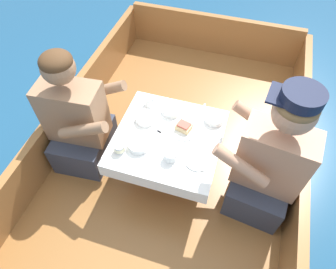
% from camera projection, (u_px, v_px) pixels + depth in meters
% --- Properties ---
extents(ground_plane, '(60.00, 60.00, 0.00)m').
position_uv_depth(ground_plane, '(173.00, 176.00, 2.57)').
color(ground_plane, navy).
extents(boat_deck, '(1.81, 2.89, 0.31)m').
position_uv_depth(boat_deck, '(173.00, 167.00, 2.45)').
color(boat_deck, brown).
rests_on(boat_deck, ground_plane).
extents(gunwale_port, '(0.06, 2.89, 0.35)m').
position_uv_depth(gunwale_port, '(68.00, 116.00, 2.36)').
color(gunwale_port, '#936033').
rests_on(gunwale_port, boat_deck).
extents(gunwale_starboard, '(0.06, 2.89, 0.35)m').
position_uv_depth(gunwale_starboard, '(297.00, 173.00, 2.03)').
color(gunwale_starboard, '#936033').
rests_on(gunwale_starboard, boat_deck).
extents(bow_coaming, '(1.69, 0.06, 0.40)m').
position_uv_depth(bow_coaming, '(214.00, 34.00, 3.02)').
color(bow_coaming, '#936033').
rests_on(bow_coaming, boat_deck).
extents(cockpit_table, '(0.67, 0.67, 0.42)m').
position_uv_depth(cockpit_table, '(168.00, 141.00, 1.95)').
color(cockpit_table, '#B2B2B7').
rests_on(cockpit_table, boat_deck).
extents(person_port, '(0.55, 0.48, 0.94)m').
position_uv_depth(person_port, '(78.00, 122.00, 2.05)').
color(person_port, '#333847').
rests_on(person_port, boat_deck).
extents(person_starboard, '(0.56, 0.50, 1.01)m').
position_uv_depth(person_starboard, '(269.00, 164.00, 1.79)').
color(person_starboard, '#333847').
rests_on(person_starboard, boat_deck).
extents(plate_sandwich, '(0.19, 0.19, 0.01)m').
position_uv_depth(plate_sandwich, '(184.00, 129.00, 1.94)').
color(plate_sandwich, white).
rests_on(plate_sandwich, cockpit_table).
extents(plate_bread, '(0.16, 0.16, 0.01)m').
position_uv_depth(plate_bread, '(198.00, 160.00, 1.79)').
color(plate_bread, white).
rests_on(plate_bread, cockpit_table).
extents(sandwich, '(0.11, 0.10, 0.05)m').
position_uv_depth(sandwich, '(184.00, 127.00, 1.92)').
color(sandwich, '#E0BC7F').
rests_on(sandwich, plate_sandwich).
extents(bowl_port_near, '(0.13, 0.13, 0.04)m').
position_uv_depth(bowl_port_near, '(172.00, 110.00, 2.03)').
color(bowl_port_near, white).
rests_on(bowl_port_near, cockpit_table).
extents(bowl_starboard_near, '(0.13, 0.13, 0.04)m').
position_uv_depth(bowl_starboard_near, '(145.00, 118.00, 1.98)').
color(bowl_starboard_near, white).
rests_on(bowl_starboard_near, cockpit_table).
extents(bowl_center_far, '(0.12, 0.12, 0.04)m').
position_uv_depth(bowl_center_far, '(215.00, 118.00, 1.98)').
color(bowl_center_far, white).
rests_on(bowl_center_far, cockpit_table).
extents(bowl_port_far, '(0.14, 0.14, 0.04)m').
position_uv_depth(bowl_port_far, '(139.00, 144.00, 1.85)').
color(bowl_port_far, white).
rests_on(bowl_port_far, cockpit_table).
extents(coffee_cup_port, '(0.11, 0.08, 0.06)m').
position_uv_depth(coffee_cup_port, '(170.00, 155.00, 1.78)').
color(coffee_cup_port, white).
rests_on(coffee_cup_port, cockpit_table).
extents(coffee_cup_starboard, '(0.09, 0.06, 0.07)m').
position_uv_depth(coffee_cup_starboard, '(149.00, 101.00, 2.06)').
color(coffee_cup_starboard, white).
rests_on(coffee_cup_starboard, cockpit_table).
extents(tin_can, '(0.07, 0.07, 0.05)m').
position_uv_depth(tin_can, '(119.00, 148.00, 1.82)').
color(tin_can, silver).
rests_on(tin_can, cockpit_table).
extents(utensil_fork_starboard, '(0.17, 0.07, 0.00)m').
position_uv_depth(utensil_fork_starboard, '(165.00, 135.00, 1.91)').
color(utensil_fork_starboard, silver).
rests_on(utensil_fork_starboard, cockpit_table).
extents(utensil_spoon_port, '(0.13, 0.13, 0.01)m').
position_uv_depth(utensil_spoon_port, '(160.00, 149.00, 1.84)').
color(utensil_spoon_port, silver).
rests_on(utensil_spoon_port, cockpit_table).
extents(utensil_knife_port, '(0.04, 0.17, 0.00)m').
position_uv_depth(utensil_knife_port, '(201.00, 112.00, 2.04)').
color(utensil_knife_port, silver).
rests_on(utensil_knife_port, cockpit_table).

